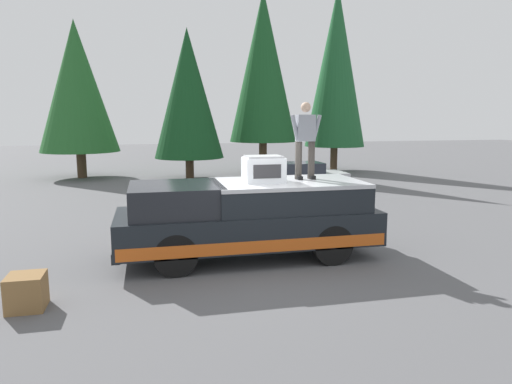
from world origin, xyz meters
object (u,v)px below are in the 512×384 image
object	(u,v)px
parked_car_silver	(297,176)
pickup_truck	(248,218)
compressor_unit	(263,169)
wooden_crate	(26,292)
person_on_truck_bed	(305,138)

from	to	relation	value
parked_car_silver	pickup_truck	bearing A→B (deg)	155.49
pickup_truck	parked_car_silver	size ratio (longest dim) A/B	1.35
compressor_unit	wooden_crate	xyz separation A→B (m)	(-1.87, 4.34, -1.65)
wooden_crate	parked_car_silver	bearing A→B (deg)	-36.92
person_on_truck_bed	parked_car_silver	xyz separation A→B (m)	(8.50, -2.63, -1.97)
compressor_unit	person_on_truck_bed	distance (m)	1.22
pickup_truck	compressor_unit	xyz separation A→B (m)	(-0.03, -0.33, 1.05)
compressor_unit	person_on_truck_bed	size ratio (longest dim) A/B	0.50
pickup_truck	wooden_crate	world-z (taller)	pickup_truck
person_on_truck_bed	wooden_crate	size ratio (longest dim) A/B	3.02
compressor_unit	parked_car_silver	world-z (taller)	compressor_unit
pickup_truck	person_on_truck_bed	xyz separation A→B (m)	(0.23, -1.35, 1.68)
pickup_truck	compressor_unit	size ratio (longest dim) A/B	6.60
person_on_truck_bed	compressor_unit	bearing A→B (deg)	104.38
pickup_truck	compressor_unit	bearing A→B (deg)	-94.41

